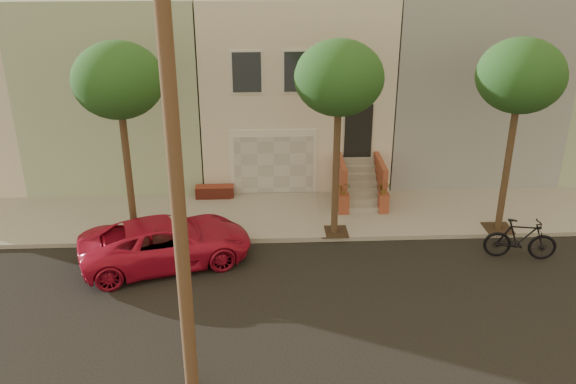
{
  "coord_description": "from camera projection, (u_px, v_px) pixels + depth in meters",
  "views": [
    {
      "loc": [
        -1.38,
        -14.21,
        9.59
      ],
      "look_at": [
        -0.56,
        3.0,
        2.02
      ],
      "focal_mm": 38.67,
      "sensor_mm": 36.0,
      "label": 1
    }
  ],
  "objects": [
    {
      "name": "sidewalk",
      "position": [
        301.0,
        215.0,
        21.77
      ],
      "size": [
        40.0,
        3.7,
        0.15
      ],
      "primitive_type": "cube",
      "color": "#9B978D",
      "rests_on": "ground"
    },
    {
      "name": "ground",
      "position": [
        314.0,
        303.0,
        16.91
      ],
      "size": [
        90.0,
        90.0,
        0.0
      ],
      "primitive_type": "plane",
      "color": "black",
      "rests_on": "ground"
    },
    {
      "name": "tree_mid",
      "position": [
        339.0,
        79.0,
        18.41
      ],
      "size": [
        2.7,
        2.57,
        6.3
      ],
      "color": "#2D2116",
      "rests_on": "sidewalk"
    },
    {
      "name": "tree_right",
      "position": [
        521.0,
        77.0,
        18.65
      ],
      "size": [
        2.7,
        2.57,
        6.3
      ],
      "color": "#2D2116",
      "rests_on": "sidewalk"
    },
    {
      "name": "house_row",
      "position": [
        292.0,
        76.0,
        25.68
      ],
      "size": [
        33.1,
        11.7,
        7.0
      ],
      "color": "beige",
      "rests_on": "sidewalk"
    },
    {
      "name": "motorcycle",
      "position": [
        521.0,
        239.0,
        18.94
      ],
      "size": [
        2.25,
        1.01,
        1.31
      ],
      "primitive_type": "imported",
      "rotation": [
        0.0,
        0.0,
        1.38
      ],
      "color": "black",
      "rests_on": "ground"
    },
    {
      "name": "pickup_truck",
      "position": [
        166.0,
        242.0,
        18.65
      ],
      "size": [
        5.55,
        3.69,
        1.42
      ],
      "primitive_type": "imported",
      "rotation": [
        0.0,
        0.0,
        1.86
      ],
      "color": "#B41332",
      "rests_on": "ground"
    },
    {
      "name": "tree_left",
      "position": [
        118.0,
        82.0,
        18.12
      ],
      "size": [
        2.7,
        2.57,
        6.3
      ],
      "color": "#2D2116",
      "rests_on": "sidewalk"
    }
  ]
}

